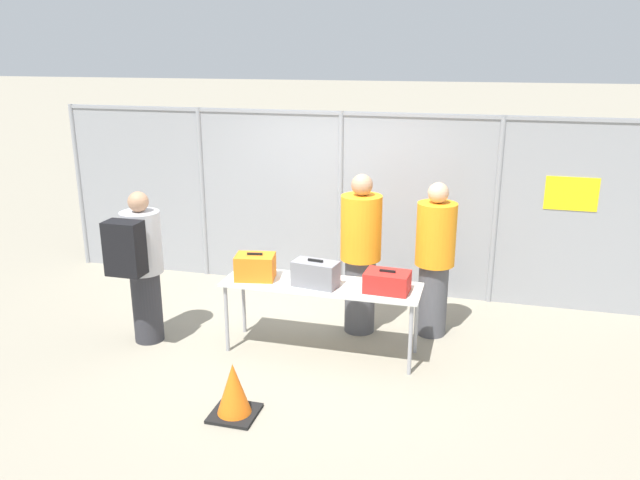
{
  "coord_description": "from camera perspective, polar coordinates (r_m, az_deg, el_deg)",
  "views": [
    {
      "loc": [
        1.8,
        -5.95,
        3.07
      ],
      "look_at": [
        0.07,
        0.45,
        1.05
      ],
      "focal_mm": 35.0,
      "sensor_mm": 36.0,
      "label": 1
    }
  ],
  "objects": [
    {
      "name": "traffic_cone",
      "position": [
        5.62,
        -7.9,
        -13.58
      ],
      "size": [
        0.4,
        0.4,
        0.5
      ],
      "color": "black",
      "rests_on": "ground_plane"
    },
    {
      "name": "suitcase_orange",
      "position": [
        6.55,
        -5.94,
        -2.46
      ],
      "size": [
        0.45,
        0.36,
        0.29
      ],
      "color": "orange",
      "rests_on": "inspection_table"
    },
    {
      "name": "fence_section",
      "position": [
        8.11,
        2.01,
        3.79
      ],
      "size": [
        7.88,
        0.07,
        2.34
      ],
      "color": "gray",
      "rests_on": "ground_plane"
    },
    {
      "name": "inspection_table",
      "position": [
        6.45,
        0.1,
        -4.55
      ],
      "size": [
        2.05,
        0.6,
        0.77
      ],
      "color": "silver",
      "rests_on": "ground_plane"
    },
    {
      "name": "ground_plane",
      "position": [
        6.93,
        -1.58,
        -9.34
      ],
      "size": [
        120.0,
        120.0,
        0.0
      ],
      "primitive_type": "plane",
      "color": "gray"
    },
    {
      "name": "suitcase_red",
      "position": [
        6.23,
        6.16,
        -3.81
      ],
      "size": [
        0.45,
        0.32,
        0.23
      ],
      "color": "red",
      "rests_on": "inspection_table"
    },
    {
      "name": "security_worker_near",
      "position": [
        6.89,
        3.74,
        -1.13
      ],
      "size": [
        0.45,
        0.45,
        1.81
      ],
      "rotation": [
        0.0,
        0.0,
        2.91
      ],
      "color": "#4C4C51",
      "rests_on": "ground_plane"
    },
    {
      "name": "suitcase_grey",
      "position": [
        6.32,
        -0.41,
        -3.1
      ],
      "size": [
        0.49,
        0.3,
        0.28
      ],
      "color": "slate",
      "rests_on": "inspection_table"
    },
    {
      "name": "traveler_hooded",
      "position": [
        6.85,
        -16.11,
        -1.99
      ],
      "size": [
        0.41,
        0.64,
        1.68
      ],
      "rotation": [
        0.0,
        0.0,
        0.15
      ],
      "color": "#2D2D33",
      "rests_on": "ground_plane"
    },
    {
      "name": "utility_trailer",
      "position": [
        9.94,
        17.31,
        0.56
      ],
      "size": [
        3.54,
        2.08,
        0.65
      ],
      "color": "silver",
      "rests_on": "ground_plane"
    },
    {
      "name": "security_worker_far",
      "position": [
        6.92,
        10.44,
        -1.63
      ],
      "size": [
        0.43,
        0.43,
        1.74
      ],
      "rotation": [
        0.0,
        0.0,
        3.18
      ],
      "color": "#4C4C51",
      "rests_on": "ground_plane"
    }
  ]
}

